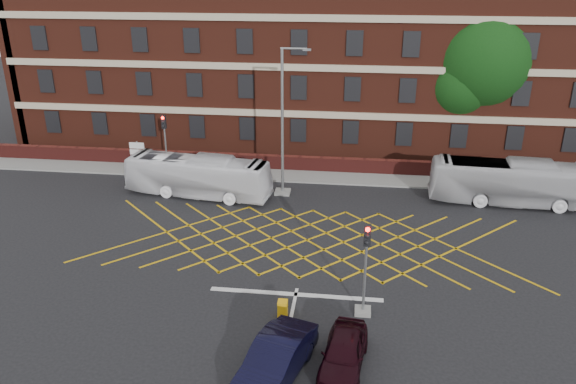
# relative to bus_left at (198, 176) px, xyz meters

# --- Properties ---
(ground) EXTENTS (120.00, 120.00, 0.00)m
(ground) POSITION_rel_bus_left_xyz_m (7.64, -7.55, -1.33)
(ground) COLOR black
(ground) RESTS_ON ground
(victorian_building) EXTENTS (51.00, 12.17, 20.40)m
(victorian_building) POSITION_rel_bus_left_xyz_m (7.89, 14.45, 6.50)
(victorian_building) COLOR #511F14
(victorian_building) RESTS_ON ground
(boundary_wall) EXTENTS (56.00, 0.50, 1.10)m
(boundary_wall) POSITION_rel_bus_left_xyz_m (7.64, 5.45, -0.78)
(boundary_wall) COLOR #531916
(boundary_wall) RESTS_ON ground
(far_pavement) EXTENTS (60.00, 3.00, 0.12)m
(far_pavement) POSITION_rel_bus_left_xyz_m (7.64, 4.45, -1.27)
(far_pavement) COLOR slate
(far_pavement) RESTS_ON ground
(box_junction_hatching) EXTENTS (8.22, 8.22, 0.02)m
(box_junction_hatching) POSITION_rel_bus_left_xyz_m (7.64, -5.55, -1.32)
(box_junction_hatching) COLOR #CC990C
(box_junction_hatching) RESTS_ON ground
(stop_line) EXTENTS (8.00, 0.30, 0.02)m
(stop_line) POSITION_rel_bus_left_xyz_m (7.64, -11.05, -1.32)
(stop_line) COLOR silver
(stop_line) RESTS_ON ground
(bus_left) EXTENTS (9.79, 3.60, 2.67)m
(bus_left) POSITION_rel_bus_left_xyz_m (0.00, 0.00, 0.00)
(bus_left) COLOR white
(bus_left) RESTS_ON ground
(bus_right) EXTENTS (10.26, 2.96, 2.82)m
(bus_right) POSITION_rel_bus_left_xyz_m (19.93, 1.17, 0.08)
(bus_right) COLOR silver
(bus_right) RESTS_ON ground
(car_navy) EXTENTS (2.90, 4.95, 1.54)m
(car_navy) POSITION_rel_bus_left_xyz_m (7.51, -16.68, -0.56)
(car_navy) COLOR black
(car_navy) RESTS_ON ground
(car_maroon) EXTENTS (2.03, 4.02, 1.31)m
(car_maroon) POSITION_rel_bus_left_xyz_m (9.98, -15.76, -0.68)
(car_maroon) COLOR black
(car_maroon) RESTS_ON ground
(deciduous_tree) EXTENTS (7.99, 7.87, 11.48)m
(deciduous_tree) POSITION_rel_bus_left_xyz_m (18.95, 10.87, 5.66)
(deciduous_tree) COLOR black
(deciduous_tree) RESTS_ON ground
(traffic_light_near) EXTENTS (0.70, 0.70, 4.27)m
(traffic_light_near) POSITION_rel_bus_left_xyz_m (10.71, -12.14, 0.43)
(traffic_light_near) COLOR slate
(traffic_light_near) RESTS_ON ground
(traffic_light_far) EXTENTS (0.70, 0.70, 4.27)m
(traffic_light_far) POSITION_rel_bus_left_xyz_m (-3.39, 3.83, 0.43)
(traffic_light_far) COLOR slate
(traffic_light_far) RESTS_ON ground
(street_lamp) EXTENTS (2.25, 1.00, 9.46)m
(street_lamp) POSITION_rel_bus_left_xyz_m (5.47, 0.97, 1.97)
(street_lamp) COLOR slate
(street_lamp) RESTS_ON ground
(direction_signs) EXTENTS (1.10, 0.16, 2.20)m
(direction_signs) POSITION_rel_bus_left_xyz_m (-5.66, 4.08, 0.05)
(direction_signs) COLOR gray
(direction_signs) RESTS_ON ground
(utility_cabinet) EXTENTS (0.41, 0.39, 0.80)m
(utility_cabinet) POSITION_rel_bus_left_xyz_m (7.27, -12.84, -0.94)
(utility_cabinet) COLOR #EAA60D
(utility_cabinet) RESTS_ON ground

